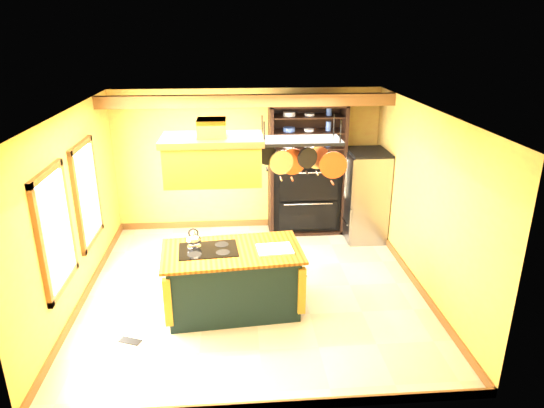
{
  "coord_description": "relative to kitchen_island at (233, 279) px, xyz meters",
  "views": [
    {
      "loc": [
        -0.24,
        -6.46,
        3.78
      ],
      "look_at": [
        0.3,
        0.3,
        1.26
      ],
      "focal_mm": 32.0,
      "sensor_mm": 36.0,
      "label": 1
    }
  ],
  "objects": [
    {
      "name": "ceiling",
      "position": [
        0.32,
        0.52,
        2.23
      ],
      "size": [
        5.0,
        5.0,
        0.0
      ],
      "primitive_type": "plane",
      "rotation": [
        3.14,
        0.0,
        0.0
      ],
      "color": "white",
      "rests_on": "wall_back"
    },
    {
      "name": "ceiling_beam",
      "position": [
        0.32,
        2.22,
        2.12
      ],
      "size": [
        5.0,
        0.15,
        0.2
      ],
      "primitive_type": "cube",
      "color": "brown",
      "rests_on": "ceiling"
    },
    {
      "name": "wall_right",
      "position": [
        2.82,
        0.52,
        0.88
      ],
      "size": [
        0.02,
        5.0,
        2.7
      ],
      "primitive_type": "cube",
      "color": "gold",
      "rests_on": "floor"
    },
    {
      "name": "hutch",
      "position": [
        1.41,
        2.75,
        0.47
      ],
      "size": [
        1.4,
        0.63,
        2.47
      ],
      "color": "black",
      "rests_on": "floor"
    },
    {
      "name": "pot_rack",
      "position": [
        0.92,
        -0.0,
        1.82
      ],
      "size": [
        1.14,
        0.52,
        0.76
      ],
      "color": "black",
      "rests_on": "ceiling"
    },
    {
      "name": "window_far",
      "position": [
        -2.15,
        1.12,
        0.93
      ],
      "size": [
        0.06,
        1.06,
        1.56
      ],
      "color": "brown",
      "rests_on": "wall_left"
    },
    {
      "name": "wall_front",
      "position": [
        0.32,
        -1.98,
        0.88
      ],
      "size": [
        5.0,
        0.02,
        2.7
      ],
      "primitive_type": "cube",
      "color": "gold",
      "rests_on": "floor"
    },
    {
      "name": "floor_register",
      "position": [
        -1.32,
        -0.65,
        -0.46
      ],
      "size": [
        0.3,
        0.22,
        0.01
      ],
      "primitive_type": "cube",
      "rotation": [
        0.0,
        0.0,
        -0.38
      ],
      "color": "black",
      "rests_on": "floor"
    },
    {
      "name": "window_near",
      "position": [
        -2.15,
        -0.28,
        0.93
      ],
      "size": [
        0.06,
        1.06,
        1.56
      ],
      "color": "brown",
      "rests_on": "wall_left"
    },
    {
      "name": "wall_left",
      "position": [
        -2.18,
        0.52,
        0.88
      ],
      "size": [
        0.02,
        5.0,
        2.7
      ],
      "primitive_type": "cube",
      "color": "gold",
      "rests_on": "floor"
    },
    {
      "name": "wall_back",
      "position": [
        0.32,
        3.02,
        0.88
      ],
      "size": [
        5.0,
        0.02,
        2.7
      ],
      "primitive_type": "cube",
      "color": "gold",
      "rests_on": "floor"
    },
    {
      "name": "floor",
      "position": [
        0.32,
        0.52,
        -0.47
      ],
      "size": [
        5.0,
        5.0,
        0.0
      ],
      "primitive_type": "plane",
      "color": "beige",
      "rests_on": "ground"
    },
    {
      "name": "kitchen_island",
      "position": [
        0.0,
        0.0,
        0.0
      ],
      "size": [
        1.97,
        1.2,
        1.11
      ],
      "rotation": [
        0.0,
        0.0,
        0.09
      ],
      "color": "black",
      "rests_on": "floor"
    },
    {
      "name": "refrigerator",
      "position": [
        2.44,
        2.29,
        0.32
      ],
      "size": [
        0.71,
        0.83,
        1.63
      ],
      "color": "gray",
      "rests_on": "floor"
    },
    {
      "name": "range_hood",
      "position": [
        -0.2,
        -0.0,
        1.76
      ],
      "size": [
        1.26,
        0.71,
        0.8
      ],
      "color": "#A57029",
      "rests_on": "ceiling"
    }
  ]
}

